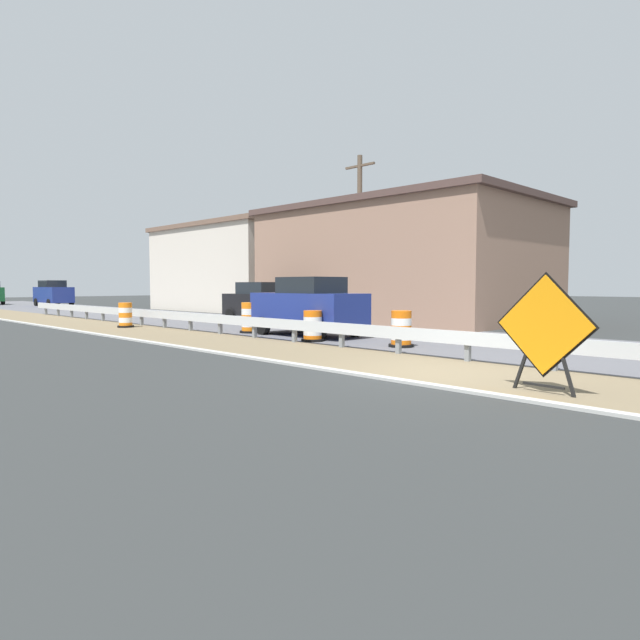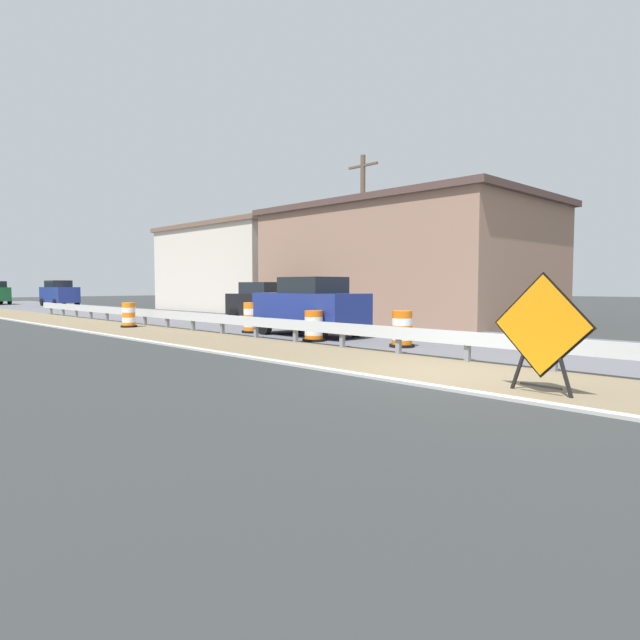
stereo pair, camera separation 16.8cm
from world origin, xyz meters
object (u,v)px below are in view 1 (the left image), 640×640
Objects in this scene: traffic_barrel_mid at (250,319)px; traffic_barrel_nearest at (401,331)px; car_trailing_near_lane at (264,302)px; warning_sign_diamond at (544,329)px; utility_pole_near at (360,236)px; car_mid_far_lane at (53,293)px; car_lead_far_lane at (308,307)px; traffic_barrel_close at (313,328)px; traffic_barrel_far at (125,316)px.

traffic_barrel_nearest is at bearing -87.97° from traffic_barrel_mid.
traffic_barrel_nearest is 0.23× the size of car_trailing_near_lane.
warning_sign_diamond is 18.32m from car_trailing_near_lane.
utility_pole_near is at bearing -124.59° from warning_sign_diamond.
traffic_barrel_nearest is at bearing -4.99° from car_mid_far_lane.
warning_sign_diamond is 1.93× the size of traffic_barrel_nearest.
utility_pole_near is at bearing 47.27° from traffic_barrel_nearest.
traffic_barrel_mid is 2.59m from car_lead_far_lane.
car_mid_far_lane is (4.47, 35.91, 0.64)m from traffic_barrel_close.
traffic_barrel_mid is 0.25× the size of car_trailing_near_lane.
car_trailing_near_lane is 27.90m from car_mid_far_lane.
traffic_barrel_close is 0.20× the size of car_mid_far_lane.
traffic_barrel_mid is at bearing 92.03° from traffic_barrel_nearest.
warning_sign_diamond is 2.06× the size of traffic_barrel_close.
traffic_barrel_far is 6.38m from car_trailing_near_lane.
traffic_barrel_far is at bearing 99.68° from traffic_barrel_close.
traffic_barrel_nearest is 39.04m from car_mid_far_lane.
traffic_barrel_nearest is 0.92× the size of traffic_barrel_mid.
car_lead_far_lane is at bearing -151.90° from utility_pole_near.
traffic_barrel_close is at bearing -104.89° from warning_sign_diamond.
traffic_barrel_nearest is 0.13× the size of utility_pole_near.
traffic_barrel_nearest is (3.78, 5.73, -0.59)m from warning_sign_diamond.
car_trailing_near_lane is 7.35m from car_lead_far_lane.
traffic_barrel_far is 0.22× the size of car_mid_far_lane.
traffic_barrel_close is 0.94× the size of traffic_barrel_far.
traffic_barrel_nearest is 1.07× the size of traffic_barrel_close.
traffic_barrel_mid is 1.09× the size of traffic_barrel_far.
utility_pole_near is at bearing 7.56° from car_mid_far_lane.
utility_pole_near is (7.54, 8.16, 3.71)m from traffic_barrel_nearest.
car_trailing_near_lane is at bearing -25.63° from car_lead_far_lane.
car_mid_far_lane is at bearing 76.89° from traffic_barrel_far.
utility_pole_near is (9.90, -4.43, 3.71)m from traffic_barrel_far.
warning_sign_diamond is 6.89m from traffic_barrel_nearest.
traffic_barrel_far is at bearing 20.19° from car_lead_far_lane.
warning_sign_diamond is 1.78× the size of traffic_barrel_mid.
car_trailing_near_lane reaches higher than traffic_barrel_nearest.
traffic_barrel_far is at bearing 155.90° from utility_pole_near.
traffic_barrel_far is at bearing 100.61° from traffic_barrel_nearest.
car_lead_far_lane is (0.48, 4.39, 0.56)m from traffic_barrel_nearest.
car_lead_far_lane reaches higher than car_trailing_near_lane.
traffic_barrel_nearest is at bearing 174.83° from car_lead_far_lane.
utility_pole_near reaches higher than traffic_barrel_nearest.
utility_pole_near reaches higher than car_trailing_near_lane.
traffic_barrel_mid is 0.14× the size of utility_pole_near.
warning_sign_diamond is at bearing -123.43° from traffic_barrel_nearest.
traffic_barrel_mid is 32.28m from car_mid_far_lane.
utility_pole_near is at bearing -24.10° from traffic_barrel_far.
traffic_barrel_close is at bearing 103.61° from traffic_barrel_nearest.
car_mid_far_lane is at bearing 82.90° from traffic_barrel_close.
warning_sign_diamond reaches higher than traffic_barrel_close.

